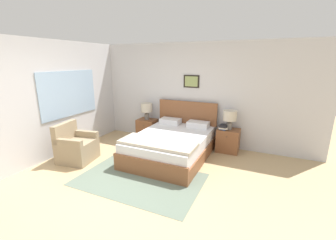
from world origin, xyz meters
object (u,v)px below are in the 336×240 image
table_lamp_near_window (147,108)px  bed (172,144)px  armchair (76,147)px  table_lamp_by_door (230,117)px  nightstand_near_window (147,129)px  nightstand_by_door (228,140)px

table_lamp_near_window → bed: bearing=-37.2°
armchair → table_lamp_by_door: bearing=112.7°
bed → table_lamp_near_window: bearing=142.8°
nightstand_near_window → nightstand_by_door: same height
bed → nightstand_by_door: bed is taller
nightstand_near_window → nightstand_by_door: bearing=0.0°
table_lamp_by_door → armchair: bearing=-147.1°
bed → table_lamp_near_window: (-1.13, 0.85, 0.57)m
bed → nightstand_near_window: bearing=142.8°
bed → table_lamp_by_door: (1.12, 0.85, 0.57)m
bed → armchair: 2.11m
armchair → nightstand_by_door: (2.95, 1.91, -0.02)m
nightstand_near_window → table_lamp_by_door: (2.24, 0.00, 0.59)m
table_lamp_near_window → armchair: bearing=-110.2°
armchair → nightstand_by_door: bearing=112.7°
bed → nightstand_near_window: bed is taller
table_lamp_near_window → table_lamp_by_door: same height
armchair → table_lamp_by_door: size_ratio=1.84×
bed → armchair: (-1.83, -1.06, 0.00)m
armchair → nightstand_by_door: armchair is taller
table_lamp_near_window → nightstand_by_door: bearing=-0.1°
table_lamp_by_door → nightstand_by_door: bearing=-140.9°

